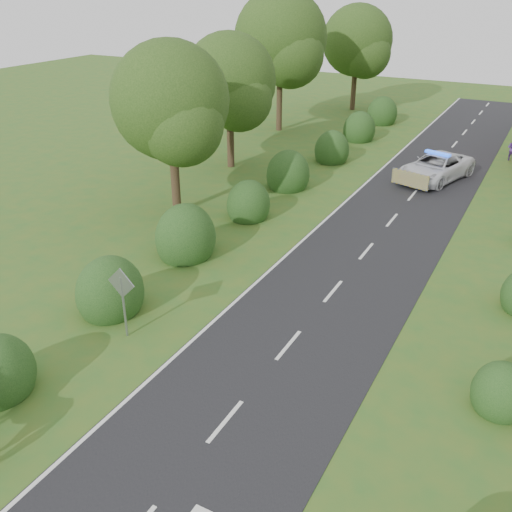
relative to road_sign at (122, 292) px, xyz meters
The scene contains 10 objects.
ground 5.63m from the road_sign, 21.80° to the right, with size 120.00×120.00×0.00m, color #2F6223.
road 14.03m from the road_sign, 68.96° to the left, with size 6.00×70.00×0.02m, color black.
road_markings 11.56m from the road_sign, 72.72° to the left, with size 4.96×70.00×0.01m.
hedgerow_left 9.85m from the road_sign, 98.87° to the left, with size 2.75×50.41×3.00m.
tree_left_a 11.55m from the road_sign, 115.73° to the left, with size 5.74×5.60×8.38m.
tree_left_b 19.22m from the road_sign, 109.29° to the left, with size 5.74×5.60×8.07m.
tree_left_c 29.28m from the road_sign, 105.46° to the left, with size 6.97×6.80×10.22m.
tree_left_d 38.41m from the road_sign, 97.87° to the left, with size 6.15×6.00×8.89m.
road_sign is the anchor object (origin of this frame).
police_van 22.00m from the road_sign, 75.67° to the left, with size 4.05×6.03×1.68m.
Camera 1 is at (6.27, -10.03, 10.76)m, focal length 40.00 mm.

